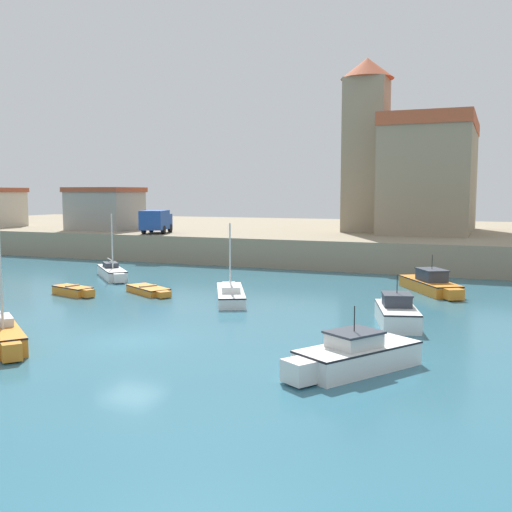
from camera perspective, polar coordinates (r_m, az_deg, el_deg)
ground_plane at (r=26.48m, az=-11.79°, el=-7.85°), size 200.00×200.00×0.00m
quay_seawall at (r=68.09m, az=9.86°, el=1.68°), size 120.00×40.00×2.44m
dinghy_orange_0 at (r=38.65m, az=-16.99°, el=-3.15°), size 3.39×1.82×0.63m
motorboat_white_1 at (r=29.54m, az=13.24°, el=-5.28°), size 2.82×5.08×2.42m
dinghy_orange_2 at (r=38.09m, az=-10.14°, el=-3.20°), size 4.00×2.93×0.52m
motorboat_orange_3 at (r=39.69m, az=16.32°, el=-2.55°), size 4.55×6.16×2.40m
sailboat_white_4 at (r=45.64m, az=-13.54°, el=-1.48°), size 4.95×4.93×4.77m
motorboat_white_6 at (r=21.77m, az=9.37°, el=-9.33°), size 4.15×5.48×2.34m
sailboat_orange_7 at (r=26.95m, az=-23.00°, el=-6.90°), size 5.00×4.24×5.60m
sailboat_white_8 at (r=35.24m, az=-2.46°, el=-3.59°), size 4.01×6.39×4.53m
church at (r=61.61m, az=15.30°, el=7.95°), size 12.70×15.41×16.86m
harbor_shed_mid_row at (r=64.96m, az=-14.18°, el=4.43°), size 6.92×5.66×4.42m
truck_on_quay at (r=57.90m, az=-9.49°, el=3.35°), size 3.08×4.68×2.20m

